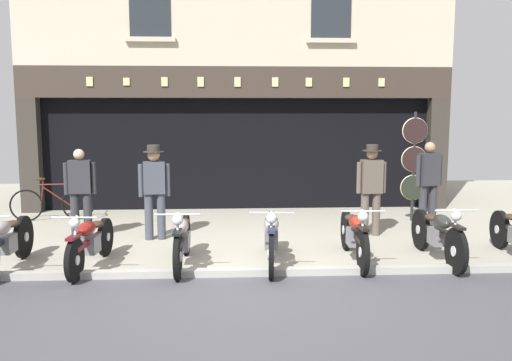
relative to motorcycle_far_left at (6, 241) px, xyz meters
name	(u,v)px	position (x,y,z in m)	size (l,w,h in m)	color
ground	(248,305)	(3.48, -1.52, -0.47)	(21.85, 22.00, 0.18)	#9E9989
shop_facade	(236,135)	(3.48, 6.49, 1.23)	(10.15, 4.42, 6.01)	black
motorcycle_far_left	(6,241)	(0.00, 0.00, 0.00)	(0.62, 1.98, 0.93)	black
motorcycle_left	(90,241)	(1.20, 0.03, -0.02)	(0.62, 1.96, 0.90)	black
motorcycle_center_left	(182,238)	(2.55, 0.05, -0.01)	(0.62, 1.97, 0.92)	black
motorcycle_center	(271,236)	(3.89, 0.07, 0.00)	(0.62, 2.09, 0.93)	black
motorcycle_center_right	(354,234)	(5.18, 0.17, 0.00)	(0.62, 2.10, 0.93)	black
motorcycle_right	(438,234)	(6.47, 0.12, 0.00)	(0.62, 2.07, 0.94)	black
salesman_left	(80,190)	(0.60, 1.87, 0.47)	(0.56, 0.27, 1.64)	#2D2D33
shopkeeper_center	(154,187)	(1.93, 1.78, 0.53)	(0.56, 0.37, 1.71)	#3D424C
salesman_right	(371,185)	(5.89, 1.87, 0.51)	(0.56, 0.35, 1.70)	brown
assistant_far_right	(428,182)	(7.08, 2.16, 0.53)	(0.55, 0.31, 1.73)	#2D2D33
tyre_sign_pole	(414,160)	(7.13, 3.16, 0.85)	(0.54, 0.06, 2.29)	#232328
advert_board_near	(138,140)	(1.17, 4.86, 1.20)	(0.66, 0.03, 0.99)	silver
advert_board_far	(90,140)	(0.05, 4.86, 1.20)	(0.64, 0.03, 0.94)	silver
leaning_bicycle	(52,203)	(-0.49, 3.64, -0.07)	(1.73, 0.50, 0.93)	black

